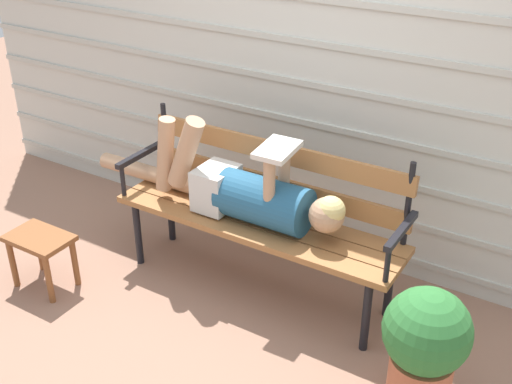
# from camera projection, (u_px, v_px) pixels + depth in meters

# --- Properties ---
(ground_plane) EXTENTS (12.00, 12.00, 0.00)m
(ground_plane) POSITION_uv_depth(u_px,v_px,m) (238.00, 304.00, 3.64)
(ground_plane) COLOR #936B56
(house_siding) EXTENTS (5.35, 0.08, 2.19)m
(house_siding) POSITION_uv_depth(u_px,v_px,m) (310.00, 82.00, 3.73)
(house_siding) COLOR beige
(house_siding) RESTS_ON ground
(park_bench) EXTENTS (1.72, 0.43, 0.94)m
(park_bench) POSITION_uv_depth(u_px,v_px,m) (262.00, 207.00, 3.59)
(park_bench) COLOR #9E6638
(park_bench) RESTS_ON ground
(reclining_person) EXTENTS (1.72, 0.27, 0.56)m
(reclining_person) POSITION_uv_depth(u_px,v_px,m) (243.00, 191.00, 3.53)
(reclining_person) COLOR #23567A
(footstool) EXTENTS (0.38, 0.25, 0.34)m
(footstool) POSITION_uv_depth(u_px,v_px,m) (41.00, 247.00, 3.68)
(footstool) COLOR brown
(footstool) RESTS_ON ground
(potted_plant) EXTENTS (0.40, 0.40, 0.64)m
(potted_plant) POSITION_uv_depth(u_px,v_px,m) (425.00, 346.00, 2.81)
(potted_plant) COLOR #AD5B3D
(potted_plant) RESTS_ON ground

